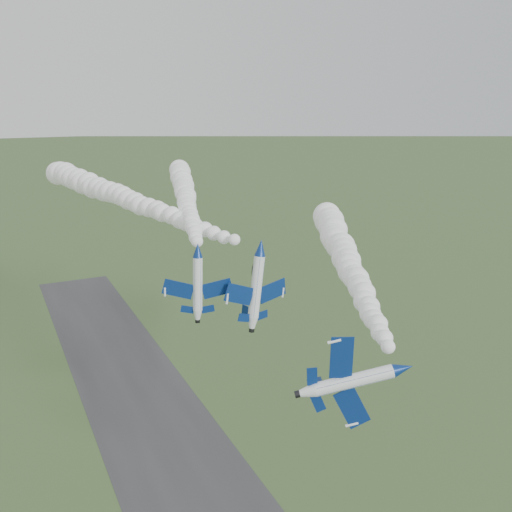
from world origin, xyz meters
The scene contains 7 objects.
runway centered at (0.00, 30.00, 0.02)m, with size 24.00×260.00×0.04m, color #303133.
jet_lead centered at (14.13, -5.25, 35.85)m, with size 7.72×13.34×11.15m.
smoke_trail_jet_lead centered at (27.76, 25.39, 38.24)m, with size 5.91×60.64×5.91m, color white, non-canonical shape.
jet_pair_left centered at (-0.26, 22.13, 44.82)m, with size 10.01×11.58×2.94m.
smoke_trail_jet_pair_left centered at (8.93, 53.49, 46.62)m, with size 4.83×59.59×4.83m, color white, non-canonical shape.
jet_pair_right centered at (9.30, 21.42, 44.26)m, with size 11.87×13.98×3.67m.
smoke_trail_jet_pair_right centered at (-1.07, 61.13, 46.14)m, with size 5.53×75.05×5.53m, color white, non-canonical shape.
Camera 1 is at (-26.40, -50.74, 65.43)m, focal length 40.00 mm.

